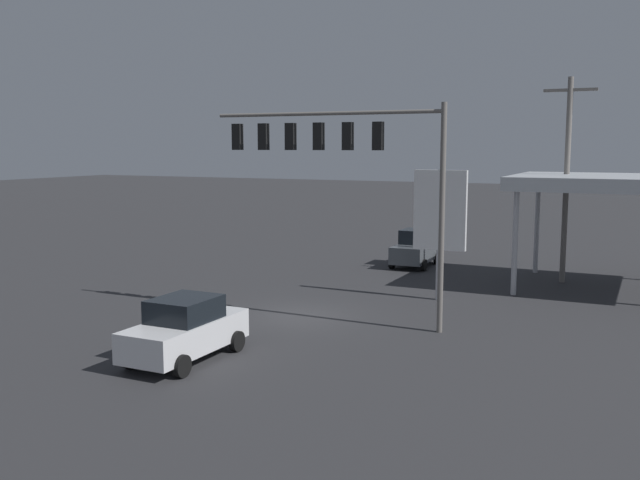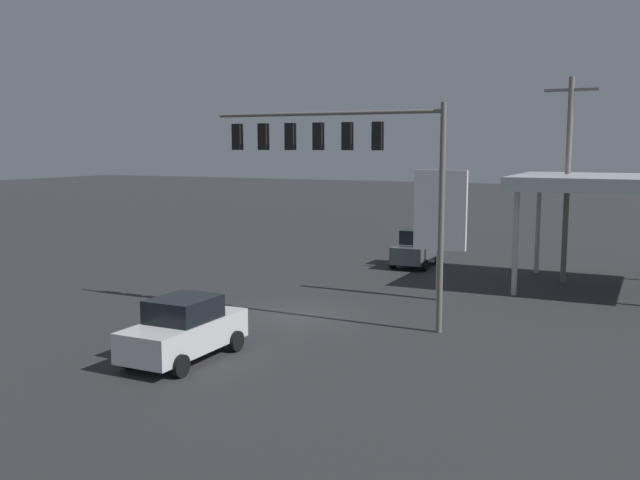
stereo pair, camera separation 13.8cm
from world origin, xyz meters
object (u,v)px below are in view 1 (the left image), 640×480
at_px(price_sign, 440,214).
at_px(sedan_far, 185,329).
at_px(traffic_signal_assembly, 340,153).
at_px(hatchback_crossing, 415,249).
at_px(utility_pole, 567,175).

relative_size(price_sign, sedan_far, 1.24).
height_order(traffic_signal_assembly, hatchback_crossing, traffic_signal_assembly).
xyz_separation_m(utility_pole, price_sign, (4.26, 6.34, -1.44)).
height_order(traffic_signal_assembly, price_sign, traffic_signal_assembly).
height_order(traffic_signal_assembly, sedan_far, traffic_signal_assembly).
relative_size(utility_pole, sedan_far, 2.18).
bearing_deg(sedan_far, hatchback_crossing, 177.39).
bearing_deg(traffic_signal_assembly, utility_pole, -119.98).
height_order(price_sign, sedan_far, price_sign).
relative_size(price_sign, hatchback_crossing, 1.44).
distance_m(sedan_far, hatchback_crossing, 19.39).
bearing_deg(hatchback_crossing, price_sign, 23.83).
relative_size(traffic_signal_assembly, price_sign, 1.64).
distance_m(utility_pole, hatchback_crossing, 8.92).
xyz_separation_m(traffic_signal_assembly, utility_pole, (-6.60, -11.45, -1.13)).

